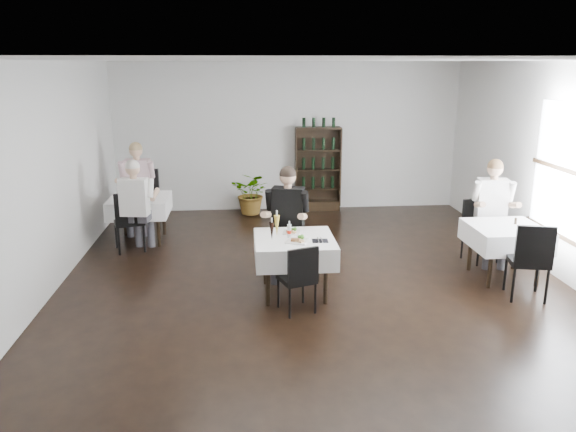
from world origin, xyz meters
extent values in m
plane|color=black|center=(0.00, 0.00, 0.00)|extent=(9.00, 9.00, 0.00)
plane|color=white|center=(0.00, 0.00, 3.00)|extent=(9.00, 9.00, 0.00)
plane|color=silver|center=(0.00, 4.50, 1.50)|extent=(7.00, 0.00, 7.00)
plane|color=silver|center=(0.00, -4.50, 1.50)|extent=(7.00, 0.00, 7.00)
plane|color=silver|center=(-3.50, 0.00, 1.50)|extent=(0.00, 9.00, 9.00)
cube|color=black|center=(3.46, 0.00, 0.63)|extent=(0.05, 2.30, 0.06)
cube|color=black|center=(0.60, 4.32, 0.10)|extent=(0.90, 0.28, 0.20)
cylinder|color=black|center=(-0.67, -0.36, 0.35)|extent=(0.06, 0.06, 0.71)
cylinder|color=black|center=(-0.67, 0.36, 0.35)|extent=(0.06, 0.06, 0.71)
cylinder|color=black|center=(0.07, -0.36, 0.35)|extent=(0.06, 0.06, 0.71)
cylinder|color=black|center=(0.07, 0.36, 0.35)|extent=(0.06, 0.06, 0.71)
cube|color=black|center=(-0.30, 0.00, 0.73)|extent=(0.85, 0.85, 0.04)
cube|color=white|center=(-0.30, 0.00, 0.62)|extent=(1.03, 1.03, 0.30)
cylinder|color=black|center=(-3.04, 2.16, 0.35)|extent=(0.06, 0.06, 0.71)
cylinder|color=black|center=(-3.04, 2.84, 0.35)|extent=(0.06, 0.06, 0.71)
cylinder|color=black|center=(-2.36, 2.16, 0.35)|extent=(0.06, 0.06, 0.71)
cylinder|color=black|center=(-2.36, 2.84, 0.35)|extent=(0.06, 0.06, 0.71)
cube|color=black|center=(-2.70, 2.50, 0.73)|extent=(0.80, 0.80, 0.04)
cube|color=white|center=(-2.70, 2.50, 0.62)|extent=(0.98, 0.98, 0.30)
cylinder|color=black|center=(2.36, -0.04, 0.35)|extent=(0.06, 0.06, 0.71)
cylinder|color=black|center=(2.36, 0.64, 0.35)|extent=(0.06, 0.06, 0.71)
cylinder|color=black|center=(3.04, -0.04, 0.35)|extent=(0.06, 0.06, 0.71)
cylinder|color=black|center=(3.04, 0.64, 0.35)|extent=(0.06, 0.06, 0.71)
cube|color=black|center=(2.70, 0.30, 0.73)|extent=(0.80, 0.80, 0.04)
cube|color=white|center=(2.70, 0.30, 0.62)|extent=(0.98, 0.98, 0.30)
imported|color=#29521C|center=(-0.75, 4.12, 0.43)|extent=(0.99, 0.94, 0.86)
cylinder|color=black|center=(-0.30, 0.48, 0.21)|extent=(0.03, 0.03, 0.42)
cylinder|color=black|center=(-0.44, 0.81, 0.21)|extent=(0.03, 0.03, 0.42)
cylinder|color=black|center=(0.04, 0.62, 0.21)|extent=(0.03, 0.03, 0.42)
cylinder|color=black|center=(-0.11, 0.96, 0.21)|extent=(0.03, 0.03, 0.42)
cube|color=black|center=(-0.20, 0.72, 0.45)|extent=(0.56, 0.56, 0.06)
cube|color=black|center=(-0.28, 0.90, 0.70)|extent=(0.41, 0.21, 0.46)
cylinder|color=black|center=(-0.22, -0.32, 0.20)|extent=(0.03, 0.03, 0.39)
cylinder|color=black|center=(-0.10, -0.64, 0.20)|extent=(0.03, 0.03, 0.39)
cylinder|color=black|center=(-0.54, -0.43, 0.20)|extent=(0.03, 0.03, 0.39)
cylinder|color=black|center=(-0.43, -0.75, 0.20)|extent=(0.03, 0.03, 0.39)
cube|color=black|center=(-0.32, -0.54, 0.42)|extent=(0.50, 0.50, 0.06)
cube|color=black|center=(-0.26, -0.71, 0.65)|extent=(0.39, 0.17, 0.43)
cylinder|color=black|center=(-3.01, 2.84, 0.26)|extent=(0.04, 0.04, 0.51)
cylinder|color=black|center=(-2.94, 3.28, 0.26)|extent=(0.04, 0.04, 0.51)
cylinder|color=black|center=(-2.57, 2.76, 0.26)|extent=(0.04, 0.04, 0.51)
cylinder|color=black|center=(-2.50, 3.20, 0.26)|extent=(0.04, 0.04, 0.51)
cube|color=black|center=(-2.75, 3.02, 0.54)|extent=(0.59, 0.59, 0.08)
cube|color=black|center=(-2.72, 3.25, 0.84)|extent=(0.51, 0.14, 0.56)
cylinder|color=black|center=(-2.67, 2.26, 0.23)|extent=(0.04, 0.04, 0.46)
cylinder|color=black|center=(-2.55, 1.88, 0.23)|extent=(0.04, 0.04, 0.46)
cylinder|color=black|center=(-3.05, 2.14, 0.23)|extent=(0.04, 0.04, 0.46)
cylinder|color=black|center=(-2.93, 1.76, 0.23)|extent=(0.04, 0.04, 0.46)
cube|color=black|center=(-2.80, 2.01, 0.49)|extent=(0.57, 0.57, 0.07)
cube|color=black|center=(-2.74, 1.81, 0.76)|extent=(0.45, 0.19, 0.50)
cylinder|color=black|center=(2.56, 0.80, 0.22)|extent=(0.03, 0.03, 0.43)
cylinder|color=black|center=(2.45, 1.15, 0.22)|extent=(0.03, 0.03, 0.43)
cylinder|color=black|center=(2.91, 0.90, 0.22)|extent=(0.03, 0.03, 0.43)
cylinder|color=black|center=(2.81, 1.26, 0.22)|extent=(0.03, 0.03, 0.43)
cube|color=black|center=(2.68, 1.03, 0.46)|extent=(0.54, 0.54, 0.07)
cube|color=black|center=(2.62, 1.22, 0.71)|extent=(0.43, 0.17, 0.47)
cylinder|color=black|center=(2.93, -0.22, 0.23)|extent=(0.04, 0.04, 0.47)
cylinder|color=black|center=(2.85, -0.62, 0.23)|extent=(0.04, 0.04, 0.47)
cylinder|color=black|center=(2.54, -0.13, 0.23)|extent=(0.04, 0.04, 0.47)
cylinder|color=black|center=(2.45, -0.53, 0.23)|extent=(0.04, 0.04, 0.47)
cube|color=black|center=(2.69, -0.37, 0.50)|extent=(0.56, 0.56, 0.07)
cube|color=black|center=(2.65, -0.58, 0.78)|extent=(0.47, 0.15, 0.51)
cube|color=#3C3B42|center=(-0.48, 0.54, 0.62)|extent=(0.27, 0.49, 0.15)
cylinder|color=#3C3B42|center=(-0.54, 0.35, 0.27)|extent=(0.12, 0.12, 0.54)
cube|color=#3C3B42|center=(-0.27, 0.49, 0.62)|extent=(0.27, 0.49, 0.15)
cylinder|color=#3C3B42|center=(-0.32, 0.30, 0.27)|extent=(0.12, 0.12, 0.54)
cube|color=black|center=(-0.32, 0.72, 0.98)|extent=(0.49, 0.35, 0.61)
cylinder|color=tan|center=(-0.64, 0.50, 0.96)|extent=(0.17, 0.35, 0.17)
cylinder|color=tan|center=(-0.16, 0.36, 0.96)|extent=(0.17, 0.35, 0.17)
sphere|color=tan|center=(-0.33, 0.70, 1.44)|extent=(0.23, 0.23, 0.23)
sphere|color=black|center=(-0.33, 0.70, 1.48)|extent=(0.23, 0.23, 0.23)
cube|color=#3C3B42|center=(-2.93, 2.95, 0.63)|extent=(0.17, 0.48, 0.16)
cylinder|color=#3C3B42|center=(-2.94, 2.75, 0.27)|extent=(0.12, 0.12, 0.55)
cube|color=#3C3B42|center=(-2.71, 2.94, 0.63)|extent=(0.17, 0.48, 0.16)
cylinder|color=#3C3B42|center=(-2.72, 2.74, 0.27)|extent=(0.12, 0.12, 0.55)
cube|color=beige|center=(-2.82, 3.16, 1.00)|extent=(0.46, 0.26, 0.62)
cylinder|color=tan|center=(-3.08, 2.86, 0.98)|extent=(0.10, 0.35, 0.17)
cylinder|color=tan|center=(-2.57, 2.85, 0.98)|extent=(0.10, 0.35, 0.17)
sphere|color=tan|center=(-2.82, 3.14, 1.47)|extent=(0.24, 0.24, 0.24)
sphere|color=olive|center=(-2.82, 3.14, 1.50)|extent=(0.24, 0.24, 0.24)
cube|color=#3C3B42|center=(-2.51, 1.96, 0.59)|extent=(0.21, 0.46, 0.15)
cylinder|color=#3C3B42|center=(-2.48, 2.15, 0.26)|extent=(0.12, 0.12, 0.52)
cube|color=#3C3B42|center=(-2.72, 1.99, 0.59)|extent=(0.21, 0.46, 0.15)
cylinder|color=#3C3B42|center=(-2.69, 2.18, 0.26)|extent=(0.12, 0.12, 0.52)
cube|color=white|center=(-2.64, 1.78, 0.94)|extent=(0.45, 0.29, 0.58)
cylinder|color=tan|center=(-2.36, 2.03, 0.92)|extent=(0.13, 0.34, 0.16)
cylinder|color=tan|center=(-2.85, 2.10, 0.92)|extent=(0.13, 0.34, 0.16)
sphere|color=tan|center=(-2.64, 1.80, 1.39)|extent=(0.22, 0.22, 0.22)
sphere|color=beige|center=(-2.64, 1.80, 1.42)|extent=(0.22, 0.22, 0.22)
cube|color=#3C3B42|center=(2.66, 0.86, 0.62)|extent=(0.22, 0.48, 0.15)
cylinder|color=#3C3B42|center=(2.63, 0.66, 0.27)|extent=(0.12, 0.12, 0.54)
cube|color=#3C3B42|center=(2.88, 0.82, 0.62)|extent=(0.22, 0.48, 0.15)
cylinder|color=#3C3B42|center=(2.85, 0.63, 0.27)|extent=(0.12, 0.12, 0.54)
cube|color=white|center=(2.80, 1.05, 0.98)|extent=(0.47, 0.30, 0.61)
cylinder|color=tan|center=(2.51, 0.79, 0.96)|extent=(0.14, 0.35, 0.17)
cylinder|color=tan|center=(3.01, 0.72, 0.96)|extent=(0.14, 0.35, 0.17)
sphere|color=tan|center=(2.80, 1.03, 1.44)|extent=(0.23, 0.23, 0.23)
sphere|color=brown|center=(2.80, 1.03, 1.48)|extent=(0.23, 0.23, 0.23)
cube|color=white|center=(-0.32, 0.23, 0.78)|extent=(0.25, 0.25, 0.02)
cube|color=#562F18|center=(-0.35, 0.22, 0.80)|extent=(0.09, 0.07, 0.02)
sphere|color=#36731E|center=(-0.27, 0.27, 0.81)|extent=(0.05, 0.05, 0.05)
cube|color=olive|center=(-0.30, 0.18, 0.79)|extent=(0.10, 0.09, 0.02)
cube|color=white|center=(-0.28, -0.16, 0.78)|extent=(0.34, 0.34, 0.02)
cube|color=#562F18|center=(-0.31, -0.18, 0.80)|extent=(0.12, 0.10, 0.03)
sphere|color=#36731E|center=(-0.21, -0.11, 0.82)|extent=(0.06, 0.06, 0.06)
cube|color=olive|center=(-0.26, -0.22, 0.80)|extent=(0.12, 0.12, 0.02)
cone|color=black|center=(-0.60, -0.05, 0.89)|extent=(0.07, 0.07, 0.24)
cylinder|color=silver|center=(-0.60, -0.05, 1.04)|extent=(0.02, 0.02, 0.06)
cone|color=gold|center=(-0.52, 0.12, 0.91)|extent=(0.08, 0.08, 0.28)
cylinder|color=silver|center=(-0.52, 0.12, 1.08)|extent=(0.02, 0.02, 0.07)
cylinder|color=silver|center=(-0.36, 0.03, 0.86)|extent=(0.05, 0.05, 0.18)
cylinder|color=#AD1A09|center=(-0.36, 0.03, 0.85)|extent=(0.06, 0.06, 0.04)
cylinder|color=silver|center=(-0.36, 0.03, 0.97)|extent=(0.02, 0.02, 0.04)
cube|color=black|center=(0.01, -0.16, 0.77)|extent=(0.21, 0.17, 0.01)
cylinder|color=silver|center=(-0.01, -0.16, 0.79)|extent=(0.03, 0.22, 0.01)
cylinder|color=silver|center=(0.04, -0.16, 0.79)|extent=(0.02, 0.22, 0.01)
cylinder|color=black|center=(2.87, 0.39, 0.82)|extent=(0.05, 0.05, 0.09)
camera|label=1|loc=(-0.97, -6.91, 2.97)|focal=35.00mm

